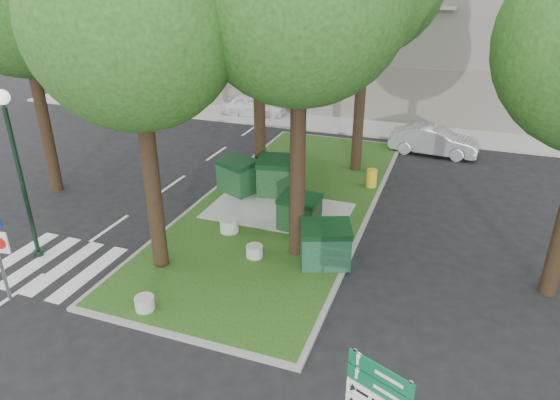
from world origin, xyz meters
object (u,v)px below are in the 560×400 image
at_px(tree_median_mid, 260,1).
at_px(car_white, 254,105).
at_px(street_lamp, 16,157).
at_px(bollard_right, 254,251).
at_px(dumpster_a, 237,176).
at_px(dumpster_b, 279,176).
at_px(litter_bin, 372,178).
at_px(bollard_mid, 229,225).
at_px(car_silver, 434,141).
at_px(dumpster_c, 299,213).
at_px(dumpster_d, 325,245).
at_px(tree_median_near_left, 136,0).
at_px(bollard_left, 145,303).

bearing_deg(tree_median_mid, car_white, 114.71).
bearing_deg(car_white, street_lamp, 173.85).
relative_size(bollard_right, street_lamp, 0.10).
height_order(dumpster_a, car_white, dumpster_a).
xyz_separation_m(dumpster_b, litter_bin, (3.19, 1.93, -0.36)).
distance_m(street_lamp, car_white, 17.20).
xyz_separation_m(bollard_mid, car_silver, (5.63, 10.50, 0.32)).
bearing_deg(street_lamp, dumpster_b, 50.73).
xyz_separation_m(bollard_mid, litter_bin, (3.68, 5.33, 0.14)).
distance_m(dumpster_a, dumpster_c, 3.84).
bearing_deg(car_silver, dumpster_c, 163.56).
height_order(bollard_mid, car_white, car_white).
height_order(tree_median_mid, dumpster_b, tree_median_mid).
bearing_deg(dumpster_d, dumpster_b, 103.96).
distance_m(tree_median_near_left, dumpster_a, 8.57).
relative_size(tree_median_near_left, litter_bin, 14.66).
height_order(tree_median_mid, bollard_right, tree_median_mid).
height_order(tree_median_near_left, bollard_mid, tree_median_near_left).
height_order(dumpster_a, bollard_mid, dumpster_a).
xyz_separation_m(litter_bin, street_lamp, (-8.60, -8.55, 2.72)).
distance_m(tree_median_mid, dumpster_a, 6.32).
relative_size(tree_median_mid, dumpster_c, 7.07).
xyz_separation_m(dumpster_b, dumpster_c, (1.60, -2.43, -0.13)).
height_order(dumpster_c, street_lamp, street_lamp).
distance_m(dumpster_c, litter_bin, 4.65).
xyz_separation_m(dumpster_d, street_lamp, (-8.40, -2.35, 2.44)).
bearing_deg(bollard_left, tree_median_near_left, 108.67).
distance_m(dumpster_b, car_white, 11.71).
bearing_deg(dumpster_b, car_silver, 43.02).
bearing_deg(litter_bin, car_white, 135.44).
bearing_deg(bollard_mid, bollard_left, -92.95).
xyz_separation_m(dumpster_c, street_lamp, (-7.01, -4.19, 2.49)).
bearing_deg(tree_median_mid, dumpster_b, -35.83).
bearing_deg(dumpster_a, car_white, 134.27).
xyz_separation_m(dumpster_a, dumpster_b, (1.60, 0.31, 0.07)).
bearing_deg(litter_bin, street_lamp, -135.16).
relative_size(dumpster_d, car_white, 0.44).
xyz_separation_m(dumpster_a, dumpster_c, (3.20, -2.12, -0.06)).
relative_size(tree_median_mid, street_lamp, 1.96).
bearing_deg(car_white, dumpster_c, -157.47).
relative_size(litter_bin, street_lamp, 0.14).
bearing_deg(bollard_left, dumpster_a, 96.57).
bearing_deg(car_white, car_silver, -113.41).
bearing_deg(car_white, litter_bin, -140.66).
bearing_deg(bollard_left, litter_bin, 68.28).
xyz_separation_m(dumpster_c, litter_bin, (1.59, 4.36, -0.23)).
xyz_separation_m(bollard_mid, car_white, (-4.90, 13.78, 0.32)).
distance_m(tree_median_near_left, bollard_right, 7.50).
distance_m(bollard_right, litter_bin, 6.91).
bearing_deg(dumpster_d, litter_bin, 67.07).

